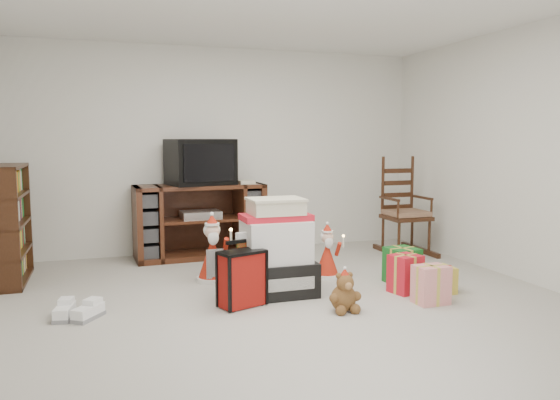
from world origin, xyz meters
The scene contains 13 objects.
room centered at (0.00, 0.00, 1.25)m, with size 5.01×5.01×2.51m.
tv_stand centered at (-0.34, 2.20, 0.43)m, with size 1.53×0.61×0.86m.
bookshelf centered at (-2.31, 1.65, 0.55)m, with size 0.31×0.94×1.15m.
rocking_chair centered at (2.08, 1.67, 0.42)m, with size 0.50×0.82×1.23m.
gift_pile centered at (0.03, 0.42, 0.37)m, with size 0.68×0.49×0.85m.
red_suitcase centered at (-0.35, 0.17, 0.24)m, with size 0.41×0.30×0.56m.
stocking centered at (-0.22, 0.36, 0.30)m, with size 0.28×0.12×0.60m, color #0C701C, non-canonical shape.
teddy_bear centered at (0.41, -0.21, 0.14)m, with size 0.21×0.19×0.32m.
santa_figurine centered at (0.71, 0.84, 0.21)m, with size 0.27×0.26×0.55m.
mrs_claus_figurine centered at (-0.42, 1.06, 0.26)m, with size 0.33×0.31×0.67m.
sneaker_pair centered at (-1.66, 0.27, 0.05)m, with size 0.41×0.31×0.10m.
gift_cluster centered at (1.26, 0.09, 0.13)m, with size 0.57×0.88×0.27m.
crt_television centered at (-0.33, 2.19, 1.13)m, with size 0.82×0.67×0.53m.
Camera 1 is at (-1.43, -4.15, 1.41)m, focal length 35.00 mm.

